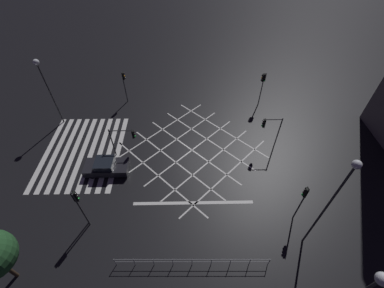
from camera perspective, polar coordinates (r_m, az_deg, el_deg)
ground_plane at (r=26.43m, az=0.00°, el=-1.36°), size 200.00×200.00×0.00m
road_markings at (r=27.26m, az=-16.49°, el=-1.94°), size 15.49×22.79×0.01m
traffic_light_nw_cross at (r=31.53m, az=15.29°, el=12.86°), size 0.36×0.39×4.27m
traffic_light_median_north at (r=25.76m, az=17.00°, el=3.63°), size 0.36×1.91×3.97m
traffic_light_se_cross at (r=20.77m, az=-23.97°, el=-11.70°), size 0.36×0.39×4.32m
traffic_light_sw_cross at (r=32.15m, az=-14.84°, el=13.37°), size 0.36×0.39×4.09m
traffic_light_nw_main at (r=31.59m, az=15.52°, el=12.92°), size 0.39×0.36×4.30m
traffic_light_ne_cross at (r=21.05m, az=23.43°, el=-10.87°), size 0.36×0.39×4.17m
traffic_light_se_main at (r=20.72m, az=-23.95°, el=-11.88°), size 0.39×0.36×4.32m
traffic_light_median_south at (r=25.03m, az=-14.77°, el=1.59°), size 0.36×2.44×3.43m
street_lamp_east at (r=17.57m, az=29.38°, el=-9.56°), size 0.51×0.51×9.38m
street_lamp_far at (r=30.14m, az=-30.21°, el=12.76°), size 0.58×0.58×7.69m
waiting_car at (r=25.46m, az=-18.51°, el=-4.77°), size 1.90×4.08×1.39m
pedestrian_railing at (r=19.80m, az=-0.00°, el=-24.62°), size 0.24×10.93×1.05m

